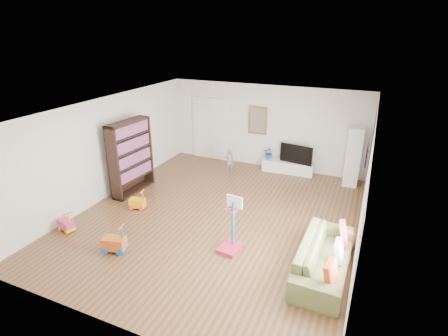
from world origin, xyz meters
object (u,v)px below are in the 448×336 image
at_px(basketball_hoop, 230,226).
at_px(sofa, 325,257).
at_px(media_console, 288,167).
at_px(bookshelf, 131,157).

bearing_deg(basketball_hoop, sofa, 8.73).
height_order(sofa, basketball_hoop, basketball_hoop).
xyz_separation_m(media_console, basketball_hoop, (-0.08, -4.65, 0.41)).
distance_m(media_console, sofa, 4.92).
xyz_separation_m(media_console, sofa, (1.83, -4.57, 0.14)).
bearing_deg(bookshelf, sofa, -10.92).
xyz_separation_m(media_console, bookshelf, (-3.69, -3.10, 0.84)).
distance_m(sofa, basketball_hoop, 1.93).
relative_size(media_console, sofa, 0.71).
bearing_deg(sofa, media_console, 23.14).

